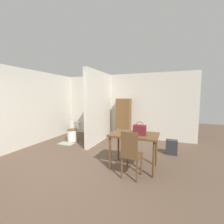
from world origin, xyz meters
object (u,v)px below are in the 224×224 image
at_px(toilet, 73,132).
at_px(wooden_cabinet, 123,119).
at_px(space_heater, 171,147).
at_px(dining_table, 134,138).
at_px(wooden_chair, 131,153).
at_px(handbag, 140,130).

relative_size(toilet, wooden_cabinet, 0.45).
bearing_deg(space_heater, dining_table, -124.78).
relative_size(dining_table, space_heater, 2.54).
relative_size(wooden_chair, space_heater, 2.31).
xyz_separation_m(dining_table, wooden_chair, (0.05, -0.47, -0.18)).
bearing_deg(wooden_cabinet, wooden_chair, -70.01).
relative_size(wooden_chair, handbag, 3.26).
xyz_separation_m(wooden_chair, wooden_cabinet, (-1.00, 2.74, 0.26)).
relative_size(handbag, space_heater, 0.71).
bearing_deg(dining_table, handbag, -22.62).
bearing_deg(space_heater, toilet, 178.31).
relative_size(wooden_cabinet, space_heater, 3.71).
distance_m(wooden_chair, toilet, 3.15).
height_order(dining_table, space_heater, dining_table).
relative_size(dining_table, wooden_cabinet, 0.69).
height_order(toilet, handbag, handbag).
xyz_separation_m(toilet, handbag, (2.71, -1.32, 0.60)).
distance_m(dining_table, handbag, 0.26).
distance_m(dining_table, wooden_chair, 0.50).
bearing_deg(wooden_chair, handbag, 83.71).
height_order(dining_table, wooden_chair, wooden_chair).
bearing_deg(handbag, wooden_cabinet, 114.94).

